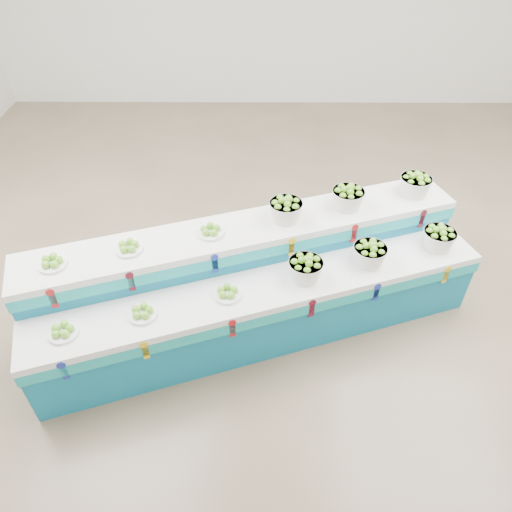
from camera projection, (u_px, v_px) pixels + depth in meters
name	position (u px, v px, depth m)	size (l,w,h in m)	color
ground	(280.00, 278.00, 5.45)	(10.00, 10.00, 0.00)	brown
display_stand	(256.00, 284.00, 4.64)	(4.32, 1.11, 1.02)	#117398
plate_lower_left	(62.00, 330.00, 3.86)	(0.25, 0.25, 0.09)	white
plate_lower_mid	(142.00, 311.00, 4.02)	(0.25, 0.25, 0.09)	white
plate_lower_right	(227.00, 292.00, 4.20)	(0.25, 0.25, 0.09)	white
basket_lower_left	(306.00, 268.00, 4.33)	(0.32, 0.32, 0.23)	silver
basket_lower_mid	(370.00, 254.00, 4.49)	(0.32, 0.32, 0.23)	silver
basket_lower_right	(439.00, 238.00, 4.67)	(0.32, 0.32, 0.23)	silver
plate_upper_left	(52.00, 261.00, 4.05)	(0.25, 0.25, 0.09)	white
plate_upper_mid	(128.00, 246.00, 4.21)	(0.25, 0.25, 0.09)	white
plate_upper_right	(210.00, 230.00, 4.39)	(0.25, 0.25, 0.09)	white
basket_upper_left	(286.00, 209.00, 4.52)	(0.32, 0.32, 0.23)	silver
basket_upper_mid	(348.00, 197.00, 4.68)	(0.32, 0.32, 0.23)	silver
basket_upper_right	(415.00, 184.00, 4.86)	(0.32, 0.32, 0.23)	silver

